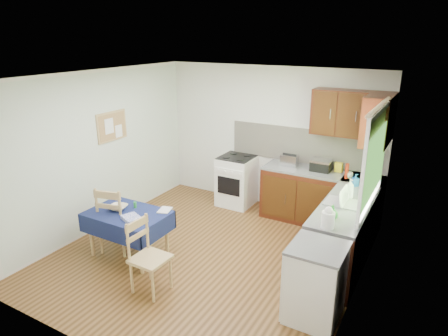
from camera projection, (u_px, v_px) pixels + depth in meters
The scene contains 33 objects.
floor at pixel (209, 255), 5.71m from camera, with size 4.20×4.20×0.00m, color #482D13.
ceiling at pixel (206, 77), 4.90m from camera, with size 4.00×4.20×0.02m, color white.
wall_back at pixel (270, 138), 7.04m from camera, with size 4.00×0.02×2.50m, color silver.
wall_front at pixel (85, 240), 3.57m from camera, with size 4.00×0.02×2.50m, color silver.
wall_left at pixel (99, 152), 6.24m from camera, with size 0.02×4.20×2.50m, color silver.
wall_right at pixel (363, 202), 4.37m from camera, with size 0.02×4.20×2.50m, color silver.
base_cabinets at pixel (329, 215), 5.97m from camera, with size 1.90×2.30×0.86m.
worktop_back at pixel (322, 173), 6.42m from camera, with size 1.90×0.60×0.04m, color slate.
worktop_right at pixel (346, 206), 5.17m from camera, with size 0.60×1.70×0.04m, color slate.
worktop_corner at pixel (364, 179), 6.12m from camera, with size 0.60×0.60×0.04m, color slate.
splashback at pixel (305, 146), 6.74m from camera, with size 2.70×0.02×0.60m, color beige.
upper_cabinets at pixel (359, 116), 5.89m from camera, with size 1.20×0.85×0.70m.
stove at pixel (237, 180), 7.28m from camera, with size 0.60×0.61×0.92m.
window at pixel (376, 151), 4.84m from camera, with size 0.04×1.48×1.26m.
fridge at pixel (315, 283), 4.32m from camera, with size 0.58×0.60×0.89m.
corkboard at pixel (112, 126), 6.36m from camera, with size 0.04×0.62×0.47m.
dining_table at pixel (128, 219), 5.53m from camera, with size 1.10×0.75×0.66m.
chair_far at pixel (115, 218), 5.65m from camera, with size 0.54×0.54×1.00m.
chair_near at pixel (147, 254), 4.79m from camera, with size 0.42×0.42×0.93m.
toaster at pixel (289, 160), 6.65m from camera, with size 0.28×0.17×0.21m.
sandwich_press at pixel (321, 165), 6.43m from camera, with size 0.31×0.27×0.18m.
sauce_bottle at pixel (347, 171), 6.06m from camera, with size 0.05×0.05×0.24m, color #AD240D.
yellow_packet at pixel (339, 167), 6.37m from camera, with size 0.11×0.08×0.15m, color yellow.
dish_rack at pixel (344, 202), 5.18m from camera, with size 0.47×0.36×0.22m.
kettle at pixel (328, 218), 4.52m from camera, with size 0.15×0.15×0.26m.
cup at pixel (349, 175), 6.10m from camera, with size 0.12×0.12×0.10m, color white.
soap_bottle_a at pixel (350, 189), 5.32m from camera, with size 0.11×0.11×0.28m, color white.
soap_bottle_b at pixel (355, 180), 5.78m from camera, with size 0.08×0.08×0.18m, color #1D5EAE.
soap_bottle_c at pixel (332, 212), 4.73m from camera, with size 0.14×0.14×0.18m, color #238229.
plate_bowl at pixel (118, 207), 5.58m from camera, with size 0.25×0.25×0.06m, color beige.
book at pixel (159, 210), 5.57m from camera, with size 0.16×0.22×0.02m, color white.
spice_jar at pixel (135, 205), 5.63m from camera, with size 0.04×0.04×0.09m, color #248635.
tea_towel at pixel (131, 218), 5.28m from camera, with size 0.25×0.20×0.05m, color #2A339C.
Camera 1 is at (2.65, -4.25, 3.01)m, focal length 32.00 mm.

